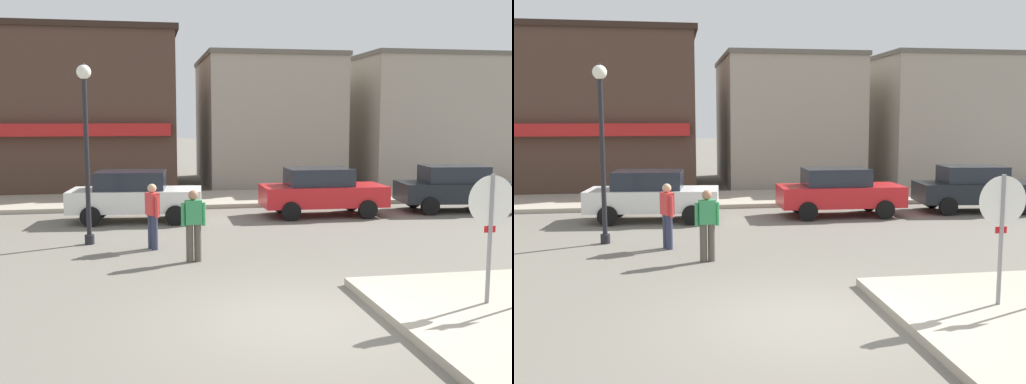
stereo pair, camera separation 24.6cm
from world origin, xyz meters
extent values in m
plane|color=#6B665B|center=(0.00, 0.00, 0.00)|extent=(160.00, 160.00, 0.00)
cube|color=#A89E8C|center=(0.00, 13.79, 0.07)|extent=(80.00, 4.00, 0.15)
cylinder|color=gray|center=(3.16, -0.13, 1.15)|extent=(0.07, 0.07, 2.30)
cylinder|color=red|center=(3.16, -0.11, 1.87)|extent=(0.76, 0.01, 0.76)
cylinder|color=white|center=(3.16, -0.13, 1.87)|extent=(0.82, 0.01, 0.82)
cube|color=red|center=(3.16, -0.12, 1.39)|extent=(0.20, 0.01, 0.11)
cylinder|color=black|center=(-3.82, 6.54, 2.10)|extent=(0.12, 0.12, 4.20)
cylinder|color=black|center=(-3.82, 6.54, 0.12)|extent=(0.24, 0.24, 0.24)
sphere|color=white|center=(-3.82, 6.54, 4.31)|extent=(0.36, 0.36, 0.36)
cone|color=black|center=(-3.82, 6.54, 4.45)|extent=(0.32, 0.32, 0.18)
cube|color=white|center=(-2.70, 9.77, 0.67)|extent=(4.15, 2.09, 0.66)
cube|color=#1E232D|center=(-2.85, 9.78, 1.28)|extent=(2.21, 1.59, 0.56)
cylinder|color=black|center=(-1.38, 10.49, 0.30)|extent=(0.61, 0.24, 0.60)
cylinder|color=black|center=(-1.55, 8.80, 0.30)|extent=(0.61, 0.24, 0.60)
cylinder|color=black|center=(-3.85, 10.74, 0.30)|extent=(0.61, 0.24, 0.60)
cylinder|color=black|center=(-4.01, 9.05, 0.30)|extent=(0.61, 0.24, 0.60)
cube|color=red|center=(3.28, 9.73, 0.67)|extent=(4.03, 1.78, 0.66)
cube|color=#1E232D|center=(3.13, 9.73, 1.28)|extent=(2.11, 1.44, 0.56)
cylinder|color=black|center=(4.54, 10.55, 0.30)|extent=(0.60, 0.19, 0.60)
cylinder|color=black|center=(4.51, 8.85, 0.30)|extent=(0.60, 0.19, 0.60)
cylinder|color=black|center=(2.06, 10.60, 0.30)|extent=(0.60, 0.19, 0.60)
cylinder|color=black|center=(2.03, 8.90, 0.30)|extent=(0.60, 0.19, 0.60)
cube|color=black|center=(8.10, 9.85, 0.67)|extent=(4.17, 2.14, 0.66)
cube|color=#1E232D|center=(7.96, 9.86, 1.28)|extent=(2.23, 1.62, 0.56)
cylinder|color=black|center=(9.43, 10.55, 0.30)|extent=(0.62, 0.25, 0.60)
cylinder|color=black|center=(9.24, 8.86, 0.30)|extent=(0.62, 0.25, 0.60)
cylinder|color=black|center=(6.97, 10.83, 0.30)|extent=(0.62, 0.25, 0.60)
cylinder|color=black|center=(6.78, 9.14, 0.30)|extent=(0.62, 0.25, 0.60)
cylinder|color=#4C473D|center=(-1.27, 4.22, 0.42)|extent=(0.16, 0.16, 0.85)
cylinder|color=#4C473D|center=(-1.45, 4.20, 0.42)|extent=(0.16, 0.16, 0.85)
cube|color=#338C51|center=(-1.36, 4.21, 1.12)|extent=(0.37, 0.24, 0.54)
sphere|color=#9E7051|center=(-1.36, 4.21, 1.50)|extent=(0.22, 0.22, 0.22)
cylinder|color=#338C51|center=(-1.13, 4.22, 1.07)|extent=(0.10, 0.10, 0.52)
cylinder|color=#338C51|center=(-1.59, 4.19, 1.07)|extent=(0.10, 0.10, 0.52)
cylinder|color=#2D334C|center=(-2.20, 5.58, 0.42)|extent=(0.16, 0.16, 0.85)
cylinder|color=#2D334C|center=(-2.28, 5.74, 0.42)|extent=(0.16, 0.16, 0.85)
cube|color=#D13838|center=(-2.24, 5.66, 1.12)|extent=(0.36, 0.42, 0.54)
sphere|color=tan|center=(-2.24, 5.66, 1.50)|extent=(0.22, 0.22, 0.22)
cylinder|color=#D13838|center=(-2.14, 5.45, 1.07)|extent=(0.12, 0.12, 0.52)
cylinder|color=#D13838|center=(-2.34, 5.86, 1.07)|extent=(0.12, 0.12, 0.52)
cube|color=#473328|center=(-6.10, 19.33, 3.35)|extent=(9.97, 7.06, 6.69)
cube|color=#B21E1E|center=(-6.10, 15.64, 2.70)|extent=(9.47, 0.40, 0.50)
cube|color=#2E211A|center=(-6.10, 19.33, 6.81)|extent=(10.27, 7.28, 0.24)
cube|color=#9E9384|center=(3.39, 20.16, 2.92)|extent=(6.05, 7.89, 5.84)
cube|color=#5E584F|center=(3.39, 20.16, 5.94)|extent=(6.17, 8.05, 0.20)
cube|color=#9E9384|center=(11.12, 18.83, 2.96)|extent=(7.03, 6.27, 5.92)
cube|color=#5E584F|center=(11.12, 18.83, 6.02)|extent=(7.17, 6.40, 0.20)
camera|label=1|loc=(-2.36, -8.91, 3.22)|focal=42.00mm
camera|label=2|loc=(-2.12, -8.95, 3.22)|focal=42.00mm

